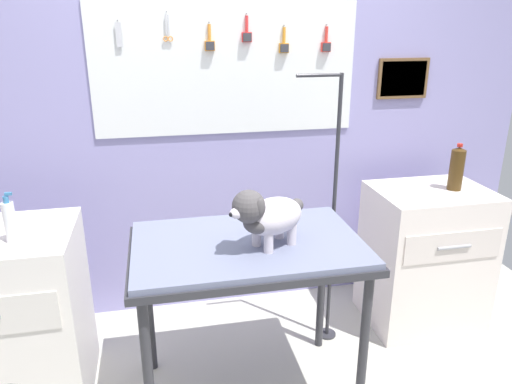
# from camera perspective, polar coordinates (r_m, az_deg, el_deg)

# --- Properties ---
(rear_wall_panel) EXTENTS (4.00, 0.11, 2.30)m
(rear_wall_panel) POSITION_cam_1_polar(r_m,az_deg,el_deg) (3.03, -3.44, 6.96)
(rear_wall_panel) COLOR #948EC6
(rear_wall_panel) RESTS_ON ground
(grooming_table) EXTENTS (1.09, 0.70, 0.86)m
(grooming_table) POSITION_cam_1_polar(r_m,az_deg,el_deg) (2.28, -0.98, -7.70)
(grooming_table) COLOR #2D2D33
(grooming_table) RESTS_ON ground
(grooming_arm) EXTENTS (0.30, 0.11, 1.58)m
(grooming_arm) POSITION_cam_1_polar(r_m,az_deg,el_deg) (2.76, 8.91, -3.92)
(grooming_arm) COLOR #2D2D33
(grooming_arm) RESTS_ON ground
(dog) EXTENTS (0.39, 0.29, 0.29)m
(dog) POSITION_cam_1_polar(r_m,az_deg,el_deg) (2.12, 1.27, -2.76)
(dog) COLOR silver
(dog) RESTS_ON grooming_table
(cabinet_right) EXTENTS (0.68, 0.54, 0.88)m
(cabinet_right) POSITION_cam_1_polar(r_m,az_deg,el_deg) (3.20, 19.31, -7.21)
(cabinet_right) COLOR silver
(cabinet_right) RESTS_ON ground
(spray_bottle_short) EXTENTS (0.05, 0.05, 0.23)m
(spray_bottle_short) POSITION_cam_1_polar(r_m,az_deg,el_deg) (2.34, -27.10, -3.13)
(spray_bottle_short) COLOR white
(spray_bottle_short) RESTS_ON counter_left
(soda_bottle) EXTENTS (0.08, 0.08, 0.28)m
(soda_bottle) POSITION_cam_1_polar(r_m,az_deg,el_deg) (3.06, 22.65, 2.60)
(soda_bottle) COLOR #442F12
(soda_bottle) RESTS_ON cabinet_right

